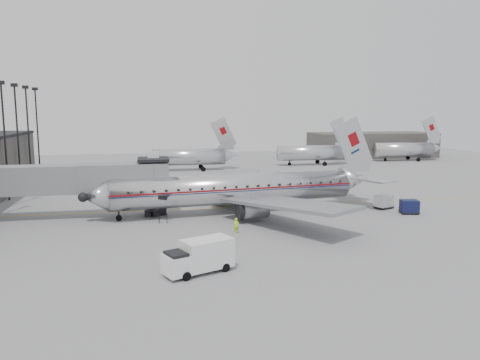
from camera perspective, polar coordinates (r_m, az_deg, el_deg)
The scene contains 12 objects.
ground at distance 50.53m, azimuth -0.00°, elevation -4.74°, with size 160.00×160.00×0.00m, color slate.
hangar at distance 121.44m, azimuth 15.75°, elevation 4.16°, with size 30.00×12.00×6.00m, color #3C3937.
apron_line at distance 56.87m, azimuth 1.83°, elevation -3.24°, with size 0.15×60.00×0.01m, color gold.
jet_bridge at distance 53.01m, azimuth -18.77°, elevation 0.03°, with size 21.00×6.20×7.10m.
distant_aircraft_near at distance 91.04m, azimuth -6.11°, elevation 2.90°, with size 16.39×3.20×10.26m.
distant_aircraft_mid at distance 100.46m, azimuth 8.66°, elevation 3.38°, with size 16.39×3.20×10.26m.
distant_aircraft_far at distance 114.22m, azimuth 19.43°, elevation 3.60°, with size 16.39×3.20×10.26m.
airliner at distance 53.09m, azimuth 0.10°, elevation -1.07°, with size 34.46×31.75×10.92m.
service_van at distance 34.05m, azimuth -5.00°, elevation -9.20°, with size 5.43×3.81×2.39m.
baggage_cart_navy at distance 56.13m, azimuth 19.94°, elevation -3.05°, with size 2.24×1.87×1.56m.
baggage_cart_white at distance 58.12m, azimuth 17.11°, elevation -2.50°, with size 2.49×2.23×1.61m.
ramp_worker at distance 44.35m, azimuth -0.45°, elevation -5.61°, with size 0.56×0.36×1.52m, color #C1EF1C.
Camera 1 is at (-9.27, -48.30, 11.61)m, focal length 35.00 mm.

